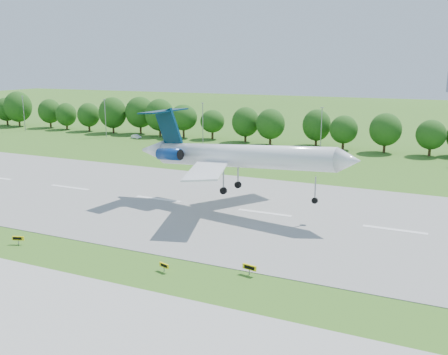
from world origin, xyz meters
TOP-DOWN VIEW (x-y plane):
  - ground at (0.00, 0.00)m, footprint 600.00×600.00m
  - runway at (0.00, 25.00)m, footprint 400.00×45.00m
  - tree_line at (0.00, 92.00)m, footprint 288.40×8.40m
  - light_poles at (-2.50, 82.00)m, footprint 175.90×0.25m
  - airliner at (14.03, 25.26)m, footprint 40.27×29.05m
  - taxi_sign_left at (-5.12, -1.87)m, footprint 1.60×0.71m
  - taxi_sign_centre at (17.22, -1.43)m, footprint 1.46×0.59m
  - taxi_sign_right at (26.58, 1.82)m, footprint 1.79×0.50m
  - service_vehicle_a at (-44.65, 83.68)m, footprint 3.89×2.21m
  - service_vehicle_b at (-29.73, 82.67)m, footprint 4.05×1.86m

SIDE VIEW (x-z plane):
  - ground at x=0.00m, z-range 0.00..0.00m
  - runway at x=0.00m, z-range 0.00..0.08m
  - service_vehicle_a at x=-44.65m, z-range 0.00..1.21m
  - service_vehicle_b at x=-29.73m, z-range 0.00..1.34m
  - taxi_sign_centre at x=17.22m, z-range 0.25..1.28m
  - taxi_sign_left at x=-5.12m, z-range 0.27..1.42m
  - taxi_sign_right at x=26.58m, z-range 0.30..1.55m
  - tree_line at x=0.00m, z-range 0.99..11.39m
  - light_poles at x=-2.50m, z-range 0.24..12.43m
  - airliner at x=14.03m, z-range 2.54..15.63m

